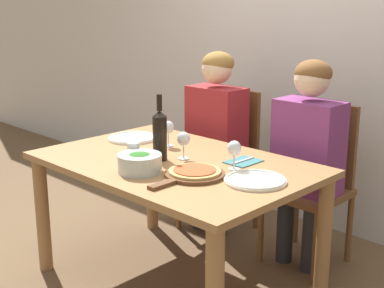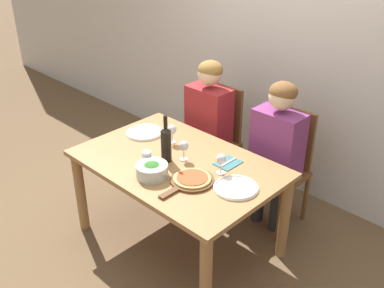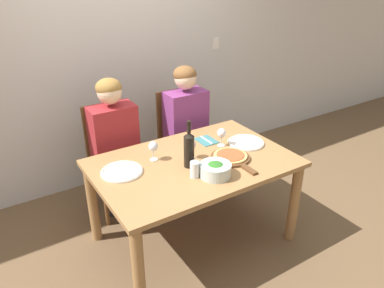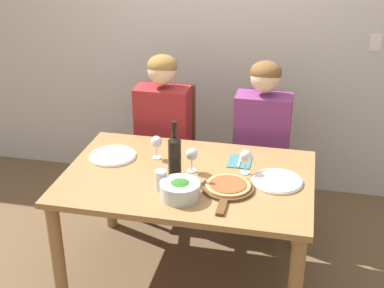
# 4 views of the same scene
# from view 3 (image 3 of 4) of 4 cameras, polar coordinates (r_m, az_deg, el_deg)

# --- Properties ---
(ground_plane) EXTENTS (40.00, 40.00, 0.00)m
(ground_plane) POSITION_cam_3_polar(r_m,az_deg,el_deg) (3.19, 0.21, -14.06)
(ground_plane) COLOR brown
(back_wall) EXTENTS (10.00, 0.06, 2.70)m
(back_wall) POSITION_cam_3_polar(r_m,az_deg,el_deg) (3.67, -11.16, 14.57)
(back_wall) COLOR silver
(back_wall) RESTS_ON ground
(dining_table) EXTENTS (1.46, 0.97, 0.72)m
(dining_table) POSITION_cam_3_polar(r_m,az_deg,el_deg) (2.83, 0.23, -4.55)
(dining_table) COLOR #9E7042
(dining_table) RESTS_ON ground
(chair_left) EXTENTS (0.42, 0.42, 0.96)m
(chair_left) POSITION_cam_3_polar(r_m,az_deg,el_deg) (3.39, -12.08, -1.58)
(chair_left) COLOR brown
(chair_left) RESTS_ON ground
(chair_right) EXTENTS (0.42, 0.42, 0.96)m
(chair_right) POSITION_cam_3_polar(r_m,az_deg,el_deg) (3.66, -1.72, 1.17)
(chair_right) COLOR brown
(chair_right) RESTS_ON ground
(person_woman) EXTENTS (0.47, 0.51, 1.23)m
(person_woman) POSITION_cam_3_polar(r_m,az_deg,el_deg) (3.20, -11.71, 1.25)
(person_woman) COLOR #28282D
(person_woman) RESTS_ON ground
(person_man) EXTENTS (0.47, 0.51, 1.23)m
(person_man) POSITION_cam_3_polar(r_m,az_deg,el_deg) (3.48, -0.80, 3.92)
(person_man) COLOR #28282D
(person_man) RESTS_ON ground
(wine_bottle) EXTENTS (0.08, 0.08, 0.35)m
(wine_bottle) POSITION_cam_3_polar(r_m,az_deg,el_deg) (2.65, -0.46, -0.73)
(wine_bottle) COLOR black
(wine_bottle) RESTS_ON dining_table
(broccoli_bowl) EXTENTS (0.22, 0.22, 0.10)m
(broccoli_bowl) POSITION_cam_3_polar(r_m,az_deg,el_deg) (2.58, 3.59, -3.94)
(broccoli_bowl) COLOR silver
(broccoli_bowl) RESTS_ON dining_table
(dinner_plate_left) EXTENTS (0.30, 0.30, 0.02)m
(dinner_plate_left) POSITION_cam_3_polar(r_m,az_deg,el_deg) (2.68, -10.64, -4.12)
(dinner_plate_left) COLOR silver
(dinner_plate_left) RESTS_ON dining_table
(dinner_plate_right) EXTENTS (0.30, 0.30, 0.02)m
(dinner_plate_right) POSITION_cam_3_polar(r_m,az_deg,el_deg) (3.07, 8.22, 0.23)
(dinner_plate_right) COLOR silver
(dinner_plate_right) RESTS_ON dining_table
(pizza_on_board) EXTENTS (0.29, 0.43, 0.04)m
(pizza_on_board) POSITION_cam_3_polar(r_m,az_deg,el_deg) (2.82, 5.97, -2.01)
(pizza_on_board) COLOR brown
(pizza_on_board) RESTS_ON dining_table
(wine_glass_left) EXTENTS (0.07, 0.07, 0.15)m
(wine_glass_left) POSITION_cam_3_polar(r_m,az_deg,el_deg) (2.76, -5.92, -0.51)
(wine_glass_left) COLOR silver
(wine_glass_left) RESTS_ON dining_table
(wine_glass_right) EXTENTS (0.07, 0.07, 0.15)m
(wine_glass_right) POSITION_cam_3_polar(r_m,az_deg,el_deg) (2.97, 4.53, 1.54)
(wine_glass_right) COLOR silver
(wine_glass_right) RESTS_ON dining_table
(wine_glass_centre) EXTENTS (0.07, 0.07, 0.15)m
(wine_glass_centre) POSITION_cam_3_polar(r_m,az_deg,el_deg) (2.78, -0.14, -0.23)
(wine_glass_centre) COLOR silver
(wine_glass_centre) RESTS_ON dining_table
(water_tumbler) EXTENTS (0.07, 0.07, 0.11)m
(water_tumbler) POSITION_cam_3_polar(r_m,az_deg,el_deg) (2.56, 0.42, -3.90)
(water_tumbler) COLOR silver
(water_tumbler) RESTS_ON dining_table
(fork_on_napkin) EXTENTS (0.14, 0.18, 0.01)m
(fork_on_napkin) POSITION_cam_3_polar(r_m,az_deg,el_deg) (3.09, 2.22, 0.53)
(fork_on_napkin) COLOR #387075
(fork_on_napkin) RESTS_ON dining_table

